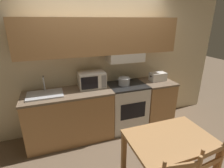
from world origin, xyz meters
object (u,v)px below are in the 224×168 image
(microwave, at_px, (92,80))
(sink_basin, at_px, (45,94))
(cooking_pot, at_px, (124,81))
(toaster, at_px, (158,77))
(stove_range, at_px, (127,106))
(dining_table, at_px, (169,147))

(microwave, relative_size, sink_basin, 0.83)
(microwave, bearing_deg, sink_basin, -172.59)
(cooking_pot, height_order, microwave, microwave)
(cooking_pot, bearing_deg, toaster, 0.64)
(toaster, distance_m, sink_basin, 2.12)
(cooking_pot, distance_m, sink_basin, 1.39)
(microwave, xyz_separation_m, toaster, (1.32, -0.08, -0.06))
(stove_range, xyz_separation_m, sink_basin, (-1.45, -0.01, 0.47))
(microwave, distance_m, sink_basin, 0.82)
(dining_table, bearing_deg, stove_range, 86.12)
(microwave, bearing_deg, stove_range, -8.45)
(toaster, height_order, dining_table, toaster)
(stove_range, xyz_separation_m, toaster, (0.67, 0.02, 0.54))
(cooking_pot, distance_m, dining_table, 1.49)
(microwave, distance_m, toaster, 1.33)
(cooking_pot, relative_size, toaster, 0.92)
(dining_table, bearing_deg, microwave, 109.71)
(microwave, relative_size, dining_table, 0.48)
(stove_range, xyz_separation_m, cooking_pot, (-0.06, 0.01, 0.53))
(toaster, bearing_deg, sink_basin, -179.40)
(stove_range, relative_size, sink_basin, 1.62)
(stove_range, xyz_separation_m, dining_table, (-0.10, -1.45, 0.20))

